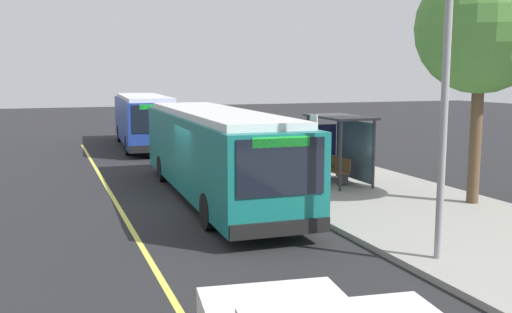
{
  "coord_description": "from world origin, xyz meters",
  "views": [
    {
      "loc": [
        17.16,
        -4.27,
        4.08
      ],
      "look_at": [
        1.35,
        1.6,
        1.69
      ],
      "focal_mm": 40.28,
      "sensor_mm": 36.0,
      "label": 1
    }
  ],
  "objects_px": {
    "transit_bus_second": "(144,119)",
    "pedestrian_commuter": "(321,159)",
    "transit_bus_main": "(215,150)",
    "route_sign_post": "(314,147)",
    "waiting_bench": "(335,169)"
  },
  "relations": [
    {
      "from": "transit_bus_second",
      "to": "pedestrian_commuter",
      "type": "xyz_separation_m",
      "value": [
        14.7,
        3.88,
        -0.5
      ]
    },
    {
      "from": "transit_bus_main",
      "to": "waiting_bench",
      "type": "relative_size",
      "value": 7.73
    },
    {
      "from": "transit_bus_second",
      "to": "route_sign_post",
      "type": "distance_m",
      "value": 17.67
    },
    {
      "from": "transit_bus_second",
      "to": "transit_bus_main",
      "type": "bearing_deg",
      "value": -0.35
    },
    {
      "from": "waiting_bench",
      "to": "pedestrian_commuter",
      "type": "bearing_deg",
      "value": -63.2
    },
    {
      "from": "route_sign_post",
      "to": "pedestrian_commuter",
      "type": "height_order",
      "value": "route_sign_post"
    },
    {
      "from": "route_sign_post",
      "to": "pedestrian_commuter",
      "type": "distance_m",
      "value": 3.41
    },
    {
      "from": "transit_bus_main",
      "to": "waiting_bench",
      "type": "distance_m",
      "value": 4.9
    },
    {
      "from": "transit_bus_second",
      "to": "pedestrian_commuter",
      "type": "relative_size",
      "value": 6.31
    },
    {
      "from": "transit_bus_second",
      "to": "route_sign_post",
      "type": "bearing_deg",
      "value": 7.14
    },
    {
      "from": "waiting_bench",
      "to": "pedestrian_commuter",
      "type": "distance_m",
      "value": 1.02
    },
    {
      "from": "waiting_bench",
      "to": "route_sign_post",
      "type": "bearing_deg",
      "value": -37.52
    },
    {
      "from": "route_sign_post",
      "to": "waiting_bench",
      "type": "bearing_deg",
      "value": 142.48
    },
    {
      "from": "transit_bus_second",
      "to": "pedestrian_commuter",
      "type": "bearing_deg",
      "value": 14.8
    },
    {
      "from": "transit_bus_main",
      "to": "route_sign_post",
      "type": "bearing_deg",
      "value": 39.74
    }
  ]
}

